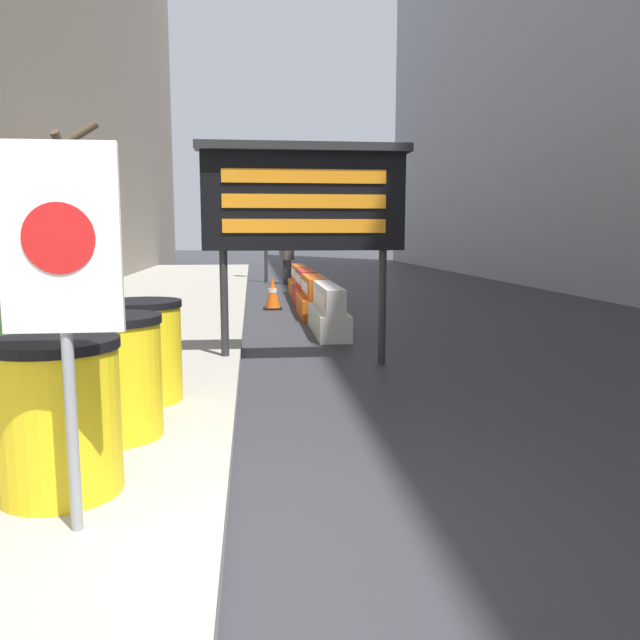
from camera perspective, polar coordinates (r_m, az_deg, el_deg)
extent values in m
plane|color=#2D2D33|center=(3.52, -8.76, -20.68)|extent=(120.00, 120.00, 0.00)
cylinder|color=#4C3D2D|center=(12.31, -23.55, 6.44)|extent=(0.34, 0.34, 2.70)
cylinder|color=#4C3D2D|center=(12.36, -20.65, 12.45)|extent=(0.44, 1.41, 1.01)
cylinder|color=#4C3D2D|center=(13.04, -25.52, 12.45)|extent=(1.06, 1.32, 1.16)
cylinder|color=#4C3D2D|center=(13.31, -23.68, 13.73)|extent=(1.88, 0.65, 1.38)
cylinder|color=#4C3D2D|center=(11.91, -26.92, 13.80)|extent=(1.33, 1.08, 1.27)
cylinder|color=#4C3D2D|center=(12.03, -21.52, 12.16)|extent=(0.46, 1.24, 1.46)
cylinder|color=yellow|center=(4.03, -22.78, -8.54)|extent=(0.71, 0.71, 0.87)
cylinder|color=black|center=(3.93, -23.15, -2.02)|extent=(0.74, 0.74, 0.06)
cylinder|color=yellow|center=(4.98, -18.33, -5.25)|extent=(0.71, 0.71, 0.87)
cylinder|color=black|center=(4.89, -18.57, 0.06)|extent=(0.74, 0.74, 0.06)
cylinder|color=yellow|center=(5.96, -15.93, -3.00)|extent=(0.71, 0.71, 0.87)
cylinder|color=black|center=(5.89, -16.10, 1.44)|extent=(0.74, 0.74, 0.06)
cylinder|color=gray|center=(3.42, -21.92, -5.82)|extent=(0.06, 0.06, 1.51)
cube|color=white|center=(3.31, -22.69, 6.91)|extent=(0.58, 0.04, 0.93)
cylinder|color=red|center=(3.29, -22.81, 6.90)|extent=(0.35, 0.01, 0.35)
cylinder|color=#28282B|center=(7.88, -8.74, 0.95)|extent=(0.10, 0.10, 1.47)
cylinder|color=#28282B|center=(8.05, 5.70, 1.14)|extent=(0.10, 0.10, 1.47)
cube|color=black|center=(7.85, -1.48, 10.76)|extent=(2.51, 0.24, 1.20)
cube|color=#28282B|center=(7.84, -1.45, 15.53)|extent=(2.63, 0.34, 0.10)
cube|color=orange|center=(7.74, -1.40, 13.03)|extent=(2.01, 0.02, 0.17)
cube|color=orange|center=(7.72, -1.40, 10.81)|extent=(2.01, 0.02, 0.17)
cube|color=orange|center=(7.71, -1.39, 8.59)|extent=(2.01, 0.02, 0.17)
cube|color=silver|center=(10.52, 0.76, -0.12)|extent=(0.50, 2.13, 0.41)
cube|color=silver|center=(10.47, 0.76, 2.12)|extent=(0.30, 2.13, 0.41)
cube|color=white|center=(10.45, -0.11, 2.11)|extent=(0.02, 1.70, 0.21)
cube|color=orange|center=(12.77, -0.49, 1.29)|extent=(0.65, 1.84, 0.41)
cube|color=orange|center=(12.73, -0.49, 3.11)|extent=(0.39, 1.84, 0.41)
cube|color=white|center=(12.71, -1.42, 3.10)|extent=(0.02, 1.48, 0.20)
cube|color=red|center=(14.80, -1.28, 2.22)|extent=(0.58, 1.94, 0.41)
cube|color=red|center=(14.76, -1.28, 3.81)|extent=(0.35, 1.94, 0.41)
cube|color=white|center=(14.75, -2.00, 3.80)|extent=(0.02, 1.55, 0.21)
cube|color=orange|center=(16.93, -1.91, 2.94)|extent=(0.50, 1.80, 0.41)
cube|color=orange|center=(16.90, -1.91, 4.34)|extent=(0.30, 1.80, 0.41)
cube|color=white|center=(16.89, -2.46, 4.34)|extent=(0.02, 1.44, 0.21)
cube|color=black|center=(13.94, -4.33, 1.07)|extent=(0.41, 0.41, 0.04)
cone|color=#EA560F|center=(13.90, -4.35, 2.56)|extent=(0.33, 0.33, 0.69)
cylinder|color=white|center=(13.90, -4.35, 2.70)|extent=(0.19, 0.19, 0.10)
cylinder|color=#2D2D30|center=(21.58, -5.00, 8.25)|extent=(0.12, 0.12, 3.62)
cube|color=black|center=(21.47, -5.03, 11.96)|extent=(0.28, 0.28, 0.84)
sphere|color=#360605|center=(21.34, -5.03, 12.74)|extent=(0.15, 0.15, 0.15)
sphere|color=#392C06|center=(21.32, -5.02, 11.99)|extent=(0.15, 0.15, 0.15)
sphere|color=green|center=(21.30, -5.01, 11.24)|extent=(0.15, 0.15, 0.15)
cylinder|color=#333338|center=(20.74, -3.26, 4.39)|extent=(0.13, 0.13, 0.80)
cylinder|color=#333338|center=(20.75, -2.84, 4.39)|extent=(0.13, 0.13, 0.80)
cube|color=#47423D|center=(20.71, -3.06, 6.38)|extent=(0.50, 0.49, 0.64)
sphere|color=#829D5F|center=(20.70, -3.07, 7.56)|extent=(0.22, 0.22, 0.22)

